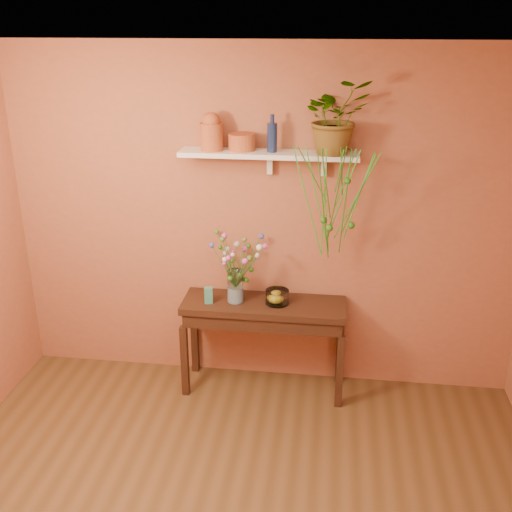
# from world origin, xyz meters

# --- Properties ---
(room) EXTENTS (4.04, 4.04, 2.70)m
(room) POSITION_xyz_m (0.00, 0.00, 1.35)
(room) COLOR brown
(room) RESTS_ON ground
(sideboard) EXTENTS (1.27, 0.41, 0.77)m
(sideboard) POSITION_xyz_m (0.03, 1.78, 0.66)
(sideboard) COLOR #371A11
(sideboard) RESTS_ON ground
(wall_shelf) EXTENTS (1.30, 0.24, 0.19)m
(wall_shelf) POSITION_xyz_m (0.06, 1.87, 1.92)
(wall_shelf) COLOR white
(wall_shelf) RESTS_ON room
(terracotta_jug) EXTENTS (0.21, 0.21, 0.28)m
(terracotta_jug) POSITION_xyz_m (-0.36, 1.86, 2.07)
(terracotta_jug) COLOR #BC5428
(terracotta_jug) RESTS_ON wall_shelf
(terracotta_pot) EXTENTS (0.26, 0.26, 0.12)m
(terracotta_pot) POSITION_xyz_m (-0.15, 1.90, 2.00)
(terracotta_pot) COLOR #BC5428
(terracotta_pot) RESTS_ON wall_shelf
(blue_bottle) EXTENTS (0.09, 0.09, 0.27)m
(blue_bottle) POSITION_xyz_m (0.07, 1.87, 2.05)
(blue_bottle) COLOR #152148
(blue_bottle) RESTS_ON wall_shelf
(spider_plant) EXTENTS (0.59, 0.56, 0.52)m
(spider_plant) POSITION_xyz_m (0.52, 1.86, 2.20)
(spider_plant) COLOR #296315
(spider_plant) RESTS_ON wall_shelf
(plant_fronds) EXTENTS (0.59, 0.37, 0.84)m
(plant_fronds) POSITION_xyz_m (0.55, 1.71, 1.62)
(plant_fronds) COLOR #296315
(plant_fronds) RESTS_ON wall_shelf
(glass_vase) EXTENTS (0.13, 0.13, 0.26)m
(glass_vase) POSITION_xyz_m (-0.19, 1.76, 0.88)
(glass_vase) COLOR white
(glass_vase) RESTS_ON sideboard
(bouquet) EXTENTS (0.45, 0.44, 0.44)m
(bouquet) POSITION_xyz_m (-0.16, 1.76, 1.16)
(bouquet) COLOR #386B28
(bouquet) RESTS_ON glass_vase
(glass_bowl) EXTENTS (0.18, 0.18, 0.11)m
(glass_bowl) POSITION_xyz_m (0.14, 1.77, 0.82)
(glass_bowl) COLOR white
(glass_bowl) RESTS_ON sideboard
(lemon) EXTENTS (0.08, 0.08, 0.08)m
(lemon) POSITION_xyz_m (0.13, 1.78, 0.82)
(lemon) COLOR yellow
(lemon) RESTS_ON glass_bowl
(carton) EXTENTS (0.07, 0.06, 0.13)m
(carton) POSITION_xyz_m (-0.39, 1.71, 0.84)
(carton) COLOR #346889
(carton) RESTS_ON sideboard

